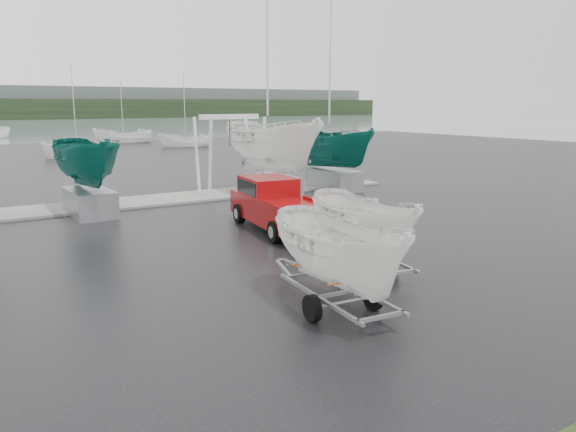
{
  "coord_description": "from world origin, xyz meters",
  "views": [
    {
      "loc": [
        -7.25,
        -13.04,
        4.67
      ],
      "look_at": [
        2.1,
        1.45,
        1.2
      ],
      "focal_mm": 35.0,
      "sensor_mm": 36.0,
      "label": 1
    }
  ],
  "objects": [
    {
      "name": "ground_plane",
      "position": [
        0.0,
        0.0,
        0.0
      ],
      "size": [
        120.0,
        120.0,
        0.0
      ],
      "primitive_type": "plane",
      "color": "black",
      "rests_on": "ground"
    },
    {
      "name": "dock",
      "position": [
        0.0,
        13.0,
        0.05
      ],
      "size": [
        30.0,
        3.0,
        0.12
      ],
      "primitive_type": "cube",
      "color": "gray",
      "rests_on": "ground"
    },
    {
      "name": "pickup_truck",
      "position": [
        3.65,
        4.75,
        0.98
      ],
      "size": [
        2.75,
        5.88,
        1.88
      ],
      "rotation": [
        0.0,
        0.0,
        -0.15
      ],
      "color": "maroon",
      "rests_on": "ground"
    },
    {
      "name": "trailer_hitched",
      "position": [
        2.7,
        -1.5,
        2.79
      ],
      "size": [
        2.01,
        3.74,
        5.16
      ],
      "rotation": [
        0.0,
        0.0,
        -0.15
      ],
      "color": "#95989D",
      "rests_on": "ground"
    },
    {
      "name": "trailer_parked",
      "position": [
        0.26,
        -3.52,
        2.82
      ],
      "size": [
        1.96,
        3.7,
        5.22
      ],
      "rotation": [
        0.0,
        0.0,
        -0.11
      ],
      "color": "#95989D",
      "rests_on": "ground"
    },
    {
      "name": "boat_hoist",
      "position": [
        5.99,
        13.0,
        2.67
      ],
      "size": [
        3.3,
        2.18,
        4.12
      ],
      "color": "silver",
      "rests_on": "ground"
    },
    {
      "name": "keelboat_1",
      "position": [
        -1.63,
        11.2,
        3.46
      ],
      "size": [
        2.2,
        3.2,
        6.95
      ],
      "color": "#95989D",
      "rests_on": "ground"
    },
    {
      "name": "keelboat_2",
      "position": [
        7.37,
        11.0,
        4.57
      ],
      "size": [
        2.87,
        3.2,
        11.05
      ],
      "color": "#95989D",
      "rests_on": "ground"
    },
    {
      "name": "keelboat_3",
      "position": [
        11.46,
        11.3,
        3.64
      ],
      "size": [
        2.3,
        3.2,
        10.46
      ],
      "color": "#95989D",
      "rests_on": "ground"
    },
    {
      "name": "moored_boat_2",
      "position": [
        3.89,
        38.21,
        0.01
      ],
      "size": [
        2.58,
        2.53,
        10.95
      ],
      "rotation": [
        0.0,
        0.0,
        4.56
      ],
      "color": "white",
      "rests_on": "ground"
    },
    {
      "name": "moored_boat_3",
      "position": [
        16.93,
        45.16,
        0.01
      ],
      "size": [
        2.95,
        2.92,
        10.98
      ],
      "rotation": [
        0.0,
        0.0,
        4.34
      ],
      "color": "white",
      "rests_on": "ground"
    },
    {
      "name": "moored_boat_6",
      "position": [
        13.04,
        55.09,
        0.0
      ],
      "size": [
        3.22,
        3.17,
        11.54
      ],
      "rotation": [
        0.0,
        0.0,
        4.5
      ],
      "color": "white",
      "rests_on": "ground"
    }
  ]
}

